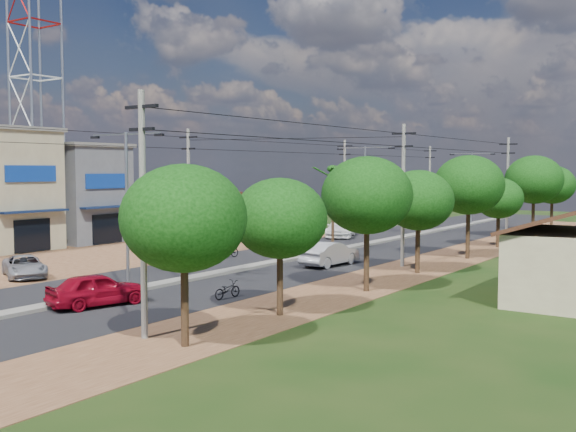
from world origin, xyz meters
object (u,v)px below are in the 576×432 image
at_px(car_silver_mid, 330,254).
at_px(car_white_far, 341,228).
at_px(car_red_near, 97,290).
at_px(car_parked_dark, 168,249).
at_px(car_parked_silver, 25,267).
at_px(moto_rider_east, 227,290).

xyz_separation_m(car_silver_mid, car_white_far, (-8.59, 16.23, 0.05)).
height_order(car_red_near, car_silver_mid, car_silver_mid).
bearing_deg(car_silver_mid, car_parked_dark, 19.01).
bearing_deg(car_parked_dark, car_parked_silver, 155.94).
distance_m(car_red_near, car_parked_dark, 16.25).
relative_size(car_red_near, car_parked_dark, 1.15).
relative_size(car_silver_mid, car_white_far, 0.83).
distance_m(car_red_near, car_parked_silver, 10.31).
xyz_separation_m(car_silver_mid, moto_rider_east, (1.61, -12.13, -0.35)).
height_order(car_silver_mid, car_white_far, car_white_far).
relative_size(car_red_near, car_silver_mid, 0.94).
distance_m(car_white_far, car_parked_dark, 19.63).
distance_m(car_silver_mid, car_parked_dark, 11.56).
xyz_separation_m(car_parked_silver, car_parked_dark, (0.86, 10.53, 0.04)).
xyz_separation_m(car_silver_mid, car_parked_silver, (-11.95, -13.77, -0.16)).
distance_m(car_parked_dark, moto_rider_east, 15.50).
bearing_deg(car_white_far, car_parked_dark, -121.36).
distance_m(car_red_near, car_silver_mid, 16.90).
height_order(car_white_far, moto_rider_east, car_white_far).
distance_m(car_red_near, car_white_far, 33.64).
height_order(car_parked_silver, car_parked_dark, car_parked_dark).
relative_size(car_parked_silver, car_parked_dark, 1.16).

